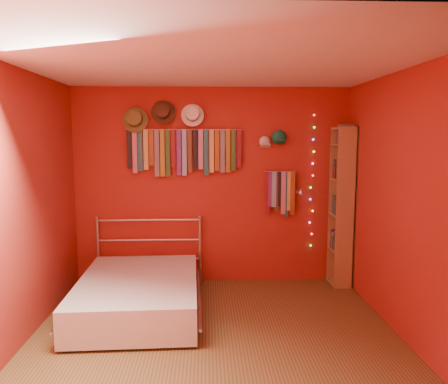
{
  "coord_description": "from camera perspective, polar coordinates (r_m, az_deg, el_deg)",
  "views": [
    {
      "loc": [
        -0.08,
        -3.81,
        1.89
      ],
      "look_at": [
        0.11,
        0.9,
        1.28
      ],
      "focal_mm": 35.0,
      "sensor_mm": 36.0,
      "label": 1
    }
  ],
  "objects": [
    {
      "name": "ceiling",
      "position": [
        3.86,
        -1.21,
        16.46
      ],
      "size": [
        3.5,
        3.5,
        0.02
      ],
      "primitive_type": "cube",
      "color": "white",
      "rests_on": "back_wall"
    },
    {
      "name": "right_wall",
      "position": [
        4.27,
        23.04,
        -1.85
      ],
      "size": [
        0.02,
        3.5,
        2.5
      ],
      "primitive_type": "cube",
      "color": "maroon",
      "rests_on": "ground"
    },
    {
      "name": "fedora_brown",
      "position": [
        5.5,
        -8.0,
        10.37
      ],
      "size": [
        0.3,
        0.16,
        0.29
      ],
      "rotation": [
        1.36,
        0.0,
        0.0
      ],
      "color": "#432917",
      "rests_on": "back_wall"
    },
    {
      "name": "bed",
      "position": [
        4.89,
        -11.09,
        -12.91
      ],
      "size": [
        1.38,
        1.84,
        0.88
      ],
      "rotation": [
        0.0,
        0.0,
        0.03
      ],
      "color": "#B6B6BB",
      "rests_on": "ground"
    },
    {
      "name": "ground",
      "position": [
        4.25,
        -1.11,
        -19.04
      ],
      "size": [
        3.5,
        3.5,
        0.0
      ],
      "primitive_type": "plane",
      "color": "#51381B",
      "rests_on": "ground"
    },
    {
      "name": "small_tie_rack",
      "position": [
        5.62,
        7.39,
        0.12
      ],
      "size": [
        0.4,
        0.03,
        0.59
      ],
      "color": "#B6B6BB",
      "rests_on": "back_wall"
    },
    {
      "name": "fedora_olive",
      "position": [
        5.53,
        -11.58,
        9.33
      ],
      "size": [
        0.32,
        0.17,
        0.31
      ],
      "rotation": [
        1.36,
        0.0,
        0.0
      ],
      "color": "olive",
      "rests_on": "back_wall"
    },
    {
      "name": "cap_green",
      "position": [
        5.58,
        7.21,
        7.09
      ],
      "size": [
        0.18,
        0.23,
        0.18
      ],
      "color": "#17694A",
      "rests_on": "back_wall"
    },
    {
      "name": "fedora_white",
      "position": [
        5.47,
        -4.14,
        10.08
      ],
      "size": [
        0.28,
        0.15,
        0.28
      ],
      "rotation": [
        1.36,
        0.0,
        0.0
      ],
      "color": "white",
      "rests_on": "back_wall"
    },
    {
      "name": "left_wall",
      "position": [
        4.21,
        -25.74,
        -2.12
      ],
      "size": [
        0.02,
        3.5,
        2.5
      ],
      "primitive_type": "cube",
      "color": "maroon",
      "rests_on": "ground"
    },
    {
      "name": "bookshelf",
      "position": [
        5.68,
        15.49,
        -1.76
      ],
      "size": [
        0.25,
        0.34,
        2.0
      ],
      "color": "#976F44",
      "rests_on": "ground"
    },
    {
      "name": "cap_white",
      "position": [
        5.55,
        5.33,
        6.55
      ],
      "size": [
        0.16,
        0.2,
        0.16
      ],
      "color": "silver",
      "rests_on": "back_wall"
    },
    {
      "name": "back_wall",
      "position": [
        5.6,
        -1.52,
        0.78
      ],
      "size": [
        3.5,
        0.02,
        2.5
      ],
      "primitive_type": "cube",
      "color": "maroon",
      "rests_on": "ground"
    },
    {
      "name": "fairy_lights",
      "position": [
        5.71,
        11.45,
        1.35
      ],
      "size": [
        0.06,
        0.02,
        1.71
      ],
      "color": "#FF3333",
      "rests_on": "back_wall"
    },
    {
      "name": "reading_lamp",
      "position": [
        5.5,
        9.94,
        -0.05
      ],
      "size": [
        0.07,
        0.29,
        0.09
      ],
      "color": "#B6B6BB",
      "rests_on": "back_wall"
    },
    {
      "name": "tie_rack",
      "position": [
        5.5,
        -5.22,
        5.5
      ],
      "size": [
        1.45,
        0.03,
        0.59
      ],
      "color": "#B6B6BB",
      "rests_on": "back_wall"
    }
  ]
}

